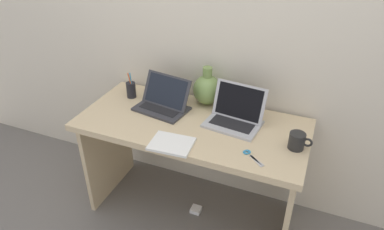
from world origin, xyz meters
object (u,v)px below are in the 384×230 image
Objects in this scene: laptop_left at (164,100)px; green_vase at (207,89)px; notebook_stack at (172,144)px; coffee_mug at (297,141)px; pen_cup at (131,90)px; power_brick at (196,210)px; scissors at (250,155)px; laptop_right at (236,114)px.

laptop_left is 0.29m from green_vase.
coffee_mug reaches higher than notebook_stack.
pen_cup is 2.60× the size of power_brick.
laptop_left reaches higher than scissors.
laptop_left is at bearing -10.72° from pen_cup.
green_vase is 0.52m from notebook_stack.
power_brick is (-0.37, 0.18, -0.72)m from scissors.
laptop_right reaches higher than coffee_mug.
scissors is 0.83m from power_brick.
laptop_left is 5.03× the size of power_brick.
laptop_right is 2.64× the size of scissors.
notebook_stack is at bearing -91.72° from green_vase.
notebook_stack is 0.67m from coffee_mug.
green_vase reaches higher than laptop_right.
coffee_mug is at bearing -7.79° from laptop_left.
pen_cup reaches higher than coffee_mug.
pen_cup is at bearing 140.77° from notebook_stack.
pen_cup is at bearing 160.25° from scissors.
green_vase is at bearing 132.54° from scissors.
coffee_mug is 0.96m from power_brick.
laptop_left is at bearing -178.91° from laptop_right.
coffee_mug is at bearing -8.50° from pen_cup.
laptop_right is (0.47, 0.01, 0.01)m from laptop_left.
scissors is at bearing -59.85° from laptop_right.
notebook_stack is at bearing -125.85° from laptop_right.
laptop_left is 0.82m from power_brick.
green_vase reaches higher than pen_cup.
green_vase is 0.86m from power_brick.
scissors is at bearing -23.30° from laptop_left.
laptop_left is 1.93× the size of pen_cup.
green_vase is (-0.24, 0.16, 0.04)m from laptop_right.
laptop_right reaches higher than scissors.
laptop_left reaches higher than coffee_mug.
notebook_stack is 0.77m from power_brick.
pen_cup is 1.42× the size of scissors.
scissors is (-0.21, -0.16, -0.04)m from coffee_mug.
coffee_mug is at bearing 36.73° from scissors.
pen_cup is (-0.50, -0.12, -0.05)m from green_vase.
power_brick is (0.05, 0.25, -0.73)m from notebook_stack.
coffee_mug is at bearing -2.71° from power_brick.
laptop_right is at bearing 161.61° from coffee_mug.
green_vase is 0.51m from pen_cup.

